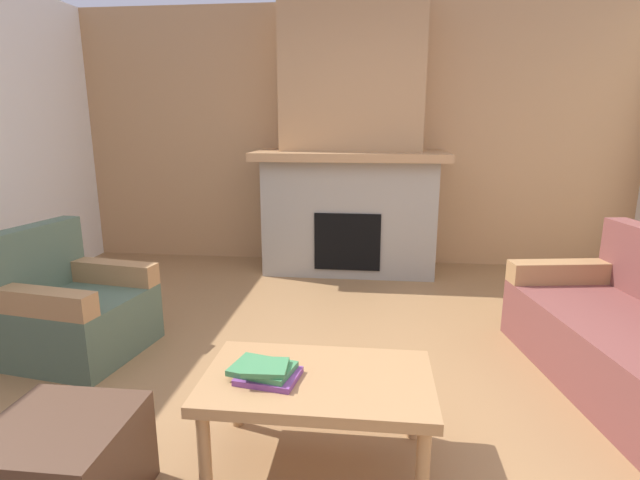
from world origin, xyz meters
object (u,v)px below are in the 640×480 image
fireplace (350,158)px  coffee_table (318,387)px  armchair (72,311)px  ottoman (63,469)px

fireplace → coffee_table: size_ratio=2.70×
armchair → ottoman: armchair is taller
fireplace → ottoman: bearing=-104.8°
armchair → ottoman: bearing=-58.9°
fireplace → ottoman: (-0.92, -3.48, -0.96)m
coffee_table → fireplace: bearing=90.4°
coffee_table → ottoman: coffee_table is taller
fireplace → armchair: fireplace is taller
armchair → ottoman: 1.55m
fireplace → ottoman: fireplace is taller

